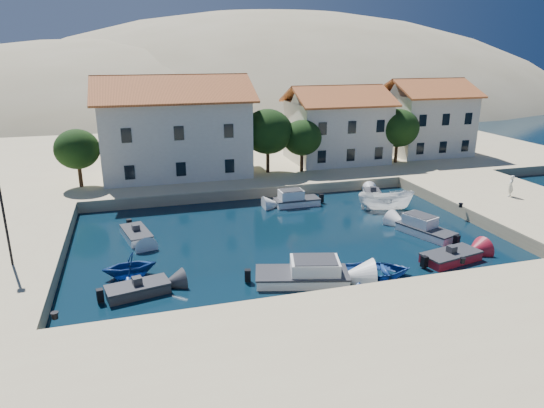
{
  "coord_description": "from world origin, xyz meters",
  "views": [
    {
      "loc": [
        -10.1,
        -21.23,
        13.0
      ],
      "look_at": [
        -0.47,
        11.99,
        2.0
      ],
      "focal_mm": 32.0,
      "sensor_mm": 36.0,
      "label": 1
    }
  ],
  "objects_px": {
    "rowboat_south": "(374,276)",
    "cabin_cruiser_east": "(426,229)",
    "building_mid": "(337,123)",
    "pedestrian": "(511,186)",
    "building_left": "(174,124)",
    "lamppost": "(2,204)",
    "building_right": "(426,116)",
    "boat_east": "(385,210)",
    "cabin_cruiser_south": "(302,274)"
  },
  "relations": [
    {
      "from": "building_left",
      "to": "lamppost",
      "type": "relative_size",
      "value": 2.36
    },
    {
      "from": "building_right",
      "to": "rowboat_south",
      "type": "height_order",
      "value": "building_right"
    },
    {
      "from": "pedestrian",
      "to": "cabin_cruiser_east",
      "type": "bearing_deg",
      "value": -20.81
    },
    {
      "from": "building_mid",
      "to": "rowboat_south",
      "type": "height_order",
      "value": "building_mid"
    },
    {
      "from": "building_left",
      "to": "cabin_cruiser_south",
      "type": "xyz_separation_m",
      "value": [
        4.76,
        -24.97,
        -5.46
      ]
    },
    {
      "from": "building_right",
      "to": "pedestrian",
      "type": "distance_m",
      "value": 19.21
    },
    {
      "from": "cabin_cruiser_south",
      "to": "pedestrian",
      "type": "bearing_deg",
      "value": 35.9
    },
    {
      "from": "rowboat_south",
      "to": "cabin_cruiser_east",
      "type": "relative_size",
      "value": 0.96
    },
    {
      "from": "cabin_cruiser_east",
      "to": "rowboat_south",
      "type": "bearing_deg",
      "value": 106.24
    },
    {
      "from": "boat_east",
      "to": "lamppost",
      "type": "bearing_deg",
      "value": 119.7
    },
    {
      "from": "cabin_cruiser_south",
      "to": "rowboat_south",
      "type": "xyz_separation_m",
      "value": [
        4.45,
        -0.45,
        -0.48
      ]
    },
    {
      "from": "building_right",
      "to": "lamppost",
      "type": "xyz_separation_m",
      "value": [
        -41.5,
        -22.0,
        -0.72
      ]
    },
    {
      "from": "lamppost",
      "to": "cabin_cruiser_east",
      "type": "relative_size",
      "value": 1.33
    },
    {
      "from": "building_left",
      "to": "rowboat_south",
      "type": "distance_m",
      "value": 27.67
    },
    {
      "from": "building_left",
      "to": "cabin_cruiser_south",
      "type": "distance_m",
      "value": 26.0
    },
    {
      "from": "rowboat_south",
      "to": "boat_east",
      "type": "height_order",
      "value": "boat_east"
    },
    {
      "from": "building_left",
      "to": "boat_east",
      "type": "distance_m",
      "value": 22.3
    },
    {
      "from": "building_mid",
      "to": "pedestrian",
      "type": "bearing_deg",
      "value": -63.82
    },
    {
      "from": "building_left",
      "to": "pedestrian",
      "type": "relative_size",
      "value": 7.92
    },
    {
      "from": "building_left",
      "to": "rowboat_south",
      "type": "bearing_deg",
      "value": -70.08
    },
    {
      "from": "boat_east",
      "to": "cabin_cruiser_south",
      "type": "bearing_deg",
      "value": 151.25
    },
    {
      "from": "building_left",
      "to": "cabin_cruiser_east",
      "type": "bearing_deg",
      "value": -51.93
    },
    {
      "from": "building_mid",
      "to": "building_right",
      "type": "bearing_deg",
      "value": 4.76
    },
    {
      "from": "building_left",
      "to": "building_mid",
      "type": "height_order",
      "value": "building_left"
    },
    {
      "from": "building_mid",
      "to": "pedestrian",
      "type": "height_order",
      "value": "building_mid"
    },
    {
      "from": "building_mid",
      "to": "cabin_cruiser_south",
      "type": "height_order",
      "value": "building_mid"
    },
    {
      "from": "building_left",
      "to": "building_right",
      "type": "bearing_deg",
      "value": 3.81
    },
    {
      "from": "building_right",
      "to": "boat_east",
      "type": "bearing_deg",
      "value": -130.56
    },
    {
      "from": "building_mid",
      "to": "pedestrian",
      "type": "relative_size",
      "value": 5.66
    },
    {
      "from": "building_right",
      "to": "lamppost",
      "type": "bearing_deg",
      "value": -152.07
    },
    {
      "from": "building_left",
      "to": "rowboat_south",
      "type": "relative_size",
      "value": 3.29
    },
    {
      "from": "lamppost",
      "to": "rowboat_south",
      "type": "bearing_deg",
      "value": -14.65
    },
    {
      "from": "building_left",
      "to": "lamppost",
      "type": "xyz_separation_m",
      "value": [
        -11.5,
        -20.0,
        -1.18
      ]
    },
    {
      "from": "cabin_cruiser_south",
      "to": "boat_east",
      "type": "xyz_separation_m",
      "value": [
        11.39,
        10.78,
        -0.48
      ]
    },
    {
      "from": "building_left",
      "to": "cabin_cruiser_east",
      "type": "xyz_separation_m",
      "value": [
        16.01,
        -20.44,
        -5.46
      ]
    },
    {
      "from": "pedestrian",
      "to": "lamppost",
      "type": "bearing_deg",
      "value": -35.64
    },
    {
      "from": "building_mid",
      "to": "cabin_cruiser_east",
      "type": "height_order",
      "value": "building_mid"
    },
    {
      "from": "cabin_cruiser_east",
      "to": "pedestrian",
      "type": "bearing_deg",
      "value": -89.99
    },
    {
      "from": "lamppost",
      "to": "cabin_cruiser_east",
      "type": "bearing_deg",
      "value": -0.91
    },
    {
      "from": "building_left",
      "to": "rowboat_south",
      "type": "height_order",
      "value": "building_left"
    },
    {
      "from": "building_left",
      "to": "cabin_cruiser_east",
      "type": "height_order",
      "value": "building_left"
    },
    {
      "from": "building_mid",
      "to": "cabin_cruiser_south",
      "type": "relative_size",
      "value": 1.8
    },
    {
      "from": "boat_east",
      "to": "cabin_cruiser_east",
      "type": "bearing_deg",
      "value": -163.44
    },
    {
      "from": "building_mid",
      "to": "pedestrian",
      "type": "xyz_separation_m",
      "value": [
        8.64,
        -17.58,
        -3.29
      ]
    },
    {
      "from": "cabin_cruiser_south",
      "to": "cabin_cruiser_east",
      "type": "bearing_deg",
      "value": 36.85
    },
    {
      "from": "building_left",
      "to": "cabin_cruiser_south",
      "type": "height_order",
      "value": "building_left"
    },
    {
      "from": "building_right",
      "to": "pedestrian",
      "type": "height_order",
      "value": "building_right"
    },
    {
      "from": "building_right",
      "to": "pedestrian",
      "type": "bearing_deg",
      "value": -100.25
    },
    {
      "from": "building_left",
      "to": "cabin_cruiser_south",
      "type": "relative_size",
      "value": 2.52
    },
    {
      "from": "rowboat_south",
      "to": "pedestrian",
      "type": "distance_m",
      "value": 19.64
    }
  ]
}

